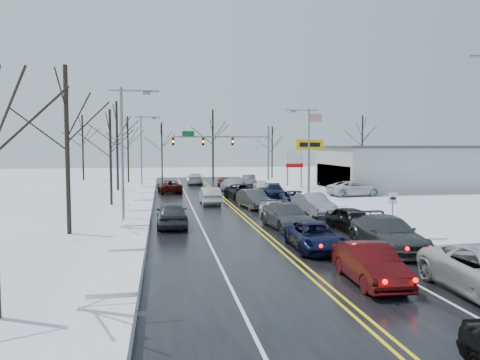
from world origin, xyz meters
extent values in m
plane|color=silver|center=(0.00, 0.00, 0.00)|extent=(160.00, 160.00, 0.00)
cube|color=black|center=(0.00, 2.00, 0.01)|extent=(14.00, 84.00, 0.01)
cube|color=white|center=(-7.60, 2.00, 0.00)|extent=(1.63, 72.00, 0.59)
cube|color=white|center=(7.60, 2.00, 0.00)|extent=(1.63, 72.00, 0.59)
cylinder|color=slate|center=(8.50, 28.00, 4.00)|extent=(0.24, 0.24, 8.00)
cylinder|color=slate|center=(2.00, 28.00, 6.50)|extent=(13.00, 0.18, 0.18)
cylinder|color=slate|center=(7.30, 28.00, 5.40)|extent=(2.33, 0.10, 2.33)
cube|color=#0C591E|center=(-2.50, 28.00, 6.90)|extent=(1.60, 0.08, 0.70)
cube|color=black|center=(3.50, 28.00, 5.85)|extent=(0.32, 0.25, 1.05)
sphere|color=#3F0705|center=(3.50, 27.84, 6.15)|extent=(0.20, 0.20, 0.20)
sphere|color=orange|center=(3.50, 27.84, 5.85)|extent=(0.22, 0.22, 0.22)
sphere|color=black|center=(3.50, 27.84, 5.55)|extent=(0.20, 0.20, 0.20)
cube|color=black|center=(-0.50, 28.00, 5.85)|extent=(0.32, 0.25, 1.05)
sphere|color=#3F0705|center=(-0.50, 27.84, 6.15)|extent=(0.20, 0.20, 0.20)
sphere|color=orange|center=(-0.50, 27.84, 5.85)|extent=(0.22, 0.22, 0.22)
sphere|color=black|center=(-0.50, 27.84, 5.55)|extent=(0.20, 0.20, 0.20)
cube|color=black|center=(-4.50, 28.00, 5.85)|extent=(0.32, 0.25, 1.05)
sphere|color=#3F0705|center=(-4.50, 27.84, 6.15)|extent=(0.20, 0.20, 0.20)
sphere|color=orange|center=(-4.50, 27.84, 5.85)|extent=(0.22, 0.22, 0.22)
sphere|color=black|center=(-4.50, 27.84, 5.55)|extent=(0.20, 0.20, 0.20)
cylinder|color=slate|center=(10.50, 16.00, 2.80)|extent=(0.20, 0.20, 5.60)
cube|color=yellow|center=(10.50, 16.00, 5.40)|extent=(3.20, 0.30, 1.20)
cube|color=black|center=(10.50, 15.83, 5.40)|extent=(2.40, 0.04, 0.50)
cylinder|color=slate|center=(9.60, 22.00, 2.00)|extent=(0.16, 0.16, 4.00)
cylinder|color=slate|center=(11.40, 22.00, 2.00)|extent=(0.16, 0.16, 4.00)
cube|color=white|center=(10.50, 22.00, 4.30)|extent=(2.20, 0.22, 0.70)
cube|color=white|center=(10.50, 22.00, 3.50)|extent=(2.20, 0.22, 0.70)
cube|color=#B40D12|center=(10.50, 22.00, 2.80)|extent=(2.20, 0.22, 0.50)
cylinder|color=slate|center=(8.20, -8.00, 1.10)|extent=(0.08, 0.08, 2.20)
cube|color=white|center=(8.20, -8.00, 2.00)|extent=(0.55, 0.05, 0.70)
cube|color=black|center=(8.20, -8.04, 2.00)|extent=(0.35, 0.02, 0.15)
cylinder|color=silver|center=(15.00, 30.00, 5.00)|extent=(0.14, 0.14, 10.00)
cube|color=beige|center=(24.00, 18.00, 2.50)|extent=(20.00, 12.00, 5.00)
cube|color=#262628|center=(14.05, 18.00, 1.60)|extent=(0.10, 11.00, 2.80)
cube|color=#3F3F42|center=(24.00, 18.00, 5.15)|extent=(20.40, 12.40, 0.30)
cylinder|color=slate|center=(8.50, 10.00, 4.50)|extent=(0.18, 0.18, 9.00)
cylinder|color=slate|center=(7.70, 10.00, 8.80)|extent=(3.20, 0.12, 0.12)
cube|color=slate|center=(6.90, 10.00, 8.65)|extent=(0.50, 0.25, 0.18)
cylinder|color=slate|center=(-8.50, -4.00, 4.50)|extent=(0.18, 0.18, 9.00)
cylinder|color=slate|center=(-7.70, -4.00, 8.80)|extent=(3.20, 0.12, 0.12)
cube|color=slate|center=(-6.90, -4.00, 8.65)|extent=(0.50, 0.25, 0.18)
cylinder|color=slate|center=(-8.50, 24.00, 4.50)|extent=(0.18, 0.18, 9.00)
cylinder|color=slate|center=(-7.70, 24.00, 8.80)|extent=(3.20, 0.12, 0.12)
cube|color=slate|center=(-6.90, 24.00, 8.65)|extent=(0.50, 0.25, 0.18)
cylinder|color=#2D231C|center=(-11.50, -6.00, 5.00)|extent=(0.27, 0.27, 10.00)
cylinder|color=#2D231C|center=(-10.50, 8.00, 4.25)|extent=(0.23, 0.23, 8.50)
cylinder|color=#2D231C|center=(-11.20, 22.00, 5.25)|extent=(0.28, 0.28, 10.50)
cylinder|color=#2D231C|center=(-10.80, 34.00, 4.75)|extent=(0.25, 0.25, 9.50)
cylinder|color=#2D231C|center=(-18.00, 40.00, 5.00)|extent=(0.27, 0.27, 10.00)
cylinder|color=#2D231C|center=(-6.00, 41.00, 4.50)|extent=(0.24, 0.24, 9.00)
cylinder|color=#2D231C|center=(2.00, 39.00, 5.50)|extent=(0.29, 0.29, 11.00)
cylinder|color=#2D231C|center=(12.00, 40.50, 4.25)|extent=(0.23, 0.23, 8.50)
cylinder|color=#2D231C|center=(28.00, 41.00, 5.25)|extent=(0.28, 0.28, 10.50)
imported|color=#4A090C|center=(1.86, -18.43, 0.00)|extent=(1.79, 4.63, 1.50)
imported|color=black|center=(1.62, -12.57, 0.00)|extent=(2.48, 5.05, 1.38)
imported|color=#424547|center=(1.84, -6.34, 0.00)|extent=(2.75, 5.72, 1.61)
imported|color=white|center=(1.88, -2.63, 0.00)|extent=(1.98, 4.41, 1.47)
imported|color=#383B3D|center=(1.62, 3.57, 0.00)|extent=(2.31, 4.96, 1.57)
imported|color=black|center=(1.77, 9.95, 0.00)|extent=(3.23, 5.75, 1.52)
imported|color=#A8AAB0|center=(1.90, 17.83, 0.00)|extent=(2.63, 5.09, 1.41)
imported|color=#51110A|center=(1.77, 24.24, 0.00)|extent=(1.88, 4.02, 1.33)
imported|color=#383A3C|center=(5.18, -13.30, 0.00)|extent=(2.51, 5.91, 1.70)
imported|color=black|center=(5.43, -8.37, 0.00)|extent=(2.41, 4.71, 1.53)
imported|color=gray|center=(5.41, -0.85, 0.00)|extent=(2.32, 5.14, 1.64)
imported|color=black|center=(5.32, 3.54, 0.00)|extent=(2.76, 5.17, 1.38)
imported|color=black|center=(5.39, 11.57, 0.00)|extent=(2.46, 4.81, 1.34)
imported|color=silver|center=(5.24, 17.33, 0.00)|extent=(1.87, 4.11, 1.37)
imported|color=#3F4245|center=(5.10, 24.47, 0.00)|extent=(2.18, 4.78, 1.52)
imported|color=silver|center=(-1.75, 6.89, 0.00)|extent=(1.67, 4.64, 1.52)
imported|color=#460F09|center=(-5.18, 17.95, 0.00)|extent=(2.88, 5.38, 1.44)
imported|color=silver|center=(-1.57, 29.26, 0.00)|extent=(2.28, 5.28, 1.51)
imported|color=#3C3F41|center=(-5.38, -4.51, 0.00)|extent=(2.02, 4.92, 1.67)
imported|color=silver|center=(13.96, 11.38, 0.00)|extent=(5.91, 3.16, 1.58)
imported|color=#3A3C3F|center=(16.94, 15.59, 0.00)|extent=(2.32, 5.15, 1.47)
imported|color=black|center=(14.99, 21.07, 0.00)|extent=(2.12, 4.77, 1.60)
camera|label=1|loc=(-5.96, -34.99, 5.26)|focal=35.00mm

